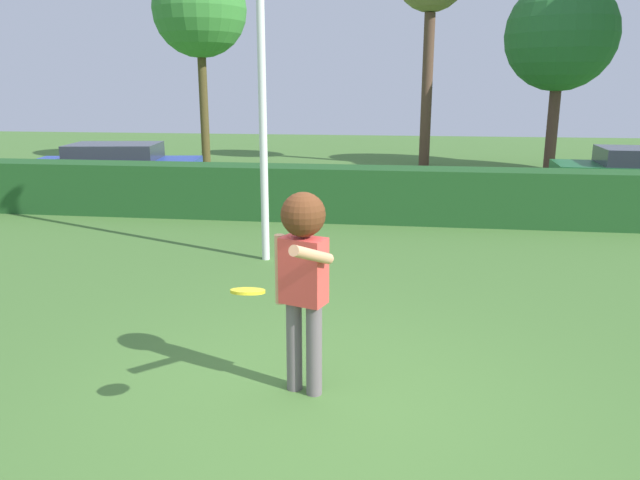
{
  "coord_description": "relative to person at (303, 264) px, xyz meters",
  "views": [
    {
      "loc": [
        0.73,
        -4.66,
        2.65
      ],
      "look_at": [
        -0.1,
        1.19,
        1.15
      ],
      "focal_mm": 33.88,
      "sensor_mm": 36.0,
      "label": 1
    }
  ],
  "objects": [
    {
      "name": "ground_plane",
      "position": [
        0.11,
        -0.19,
        -1.19
      ],
      "size": [
        60.0,
        60.0,
        0.0
      ],
      "primitive_type": "plane",
      "color": "#487433"
    },
    {
      "name": "hedge_row",
      "position": [
        0.11,
        7.27,
        -0.65
      ],
      "size": [
        24.47,
        0.9,
        1.09
      ],
      "primitive_type": "cube",
      "color": "#205122",
      "rests_on": "ground"
    },
    {
      "name": "person",
      "position": [
        0.0,
        0.0,
        0.0
      ],
      "size": [
        0.54,
        0.84,
        1.81
      ],
      "color": "slate",
      "rests_on": "ground"
    },
    {
      "name": "lamppost",
      "position": [
        -1.31,
        4.15,
        1.98
      ],
      "size": [
        0.24,
        0.24,
        5.71
      ],
      "color": "silver",
      "rests_on": "ground"
    },
    {
      "name": "frisbee",
      "position": [
        -0.26,
        -0.84,
        0.03
      ],
      "size": [
        0.25,
        0.25,
        0.07
      ],
      "color": "yellow"
    },
    {
      "name": "birch_tree",
      "position": [
        5.54,
        16.02,
        3.03
      ],
      "size": [
        3.48,
        3.48,
        5.99
      ],
      "color": "brown",
      "rests_on": "ground"
    },
    {
      "name": "parked_car_blue",
      "position": [
        -6.57,
        9.81,
        -0.5
      ],
      "size": [
        4.42,
        2.37,
        1.25
      ],
      "color": "#263FA5",
      "rests_on": "ground"
    },
    {
      "name": "maple_tree",
      "position": [
        -6.25,
        16.03,
        3.98
      ],
      "size": [
        3.18,
        3.18,
        6.8
      ],
      "color": "#4F4220",
      "rests_on": "ground"
    }
  ]
}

